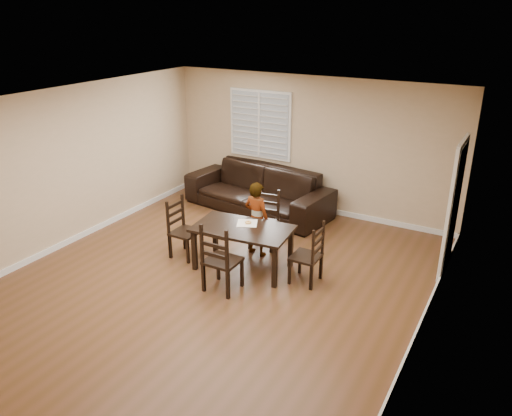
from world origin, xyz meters
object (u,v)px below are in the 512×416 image
Objects in this scene: dining_table at (243,233)px; chair_right at (313,257)px; chair_far at (218,263)px; chair_near at (266,220)px; chair_left at (180,229)px; sofa at (258,190)px; child at (257,219)px; donut at (248,222)px.

chair_right is at bearing -0.54° from dining_table.
chair_far is at bearing -49.97° from chair_right.
chair_right is (1.16, 0.10, -0.18)m from dining_table.
chair_left reaches higher than chair_near.
chair_left is 2.33m from chair_right.
chair_right is 3.04m from sofa.
chair_far reaches higher than chair_right.
chair_near is 1.00× the size of chair_left.
chair_right is at bearing -139.71° from chair_far.
child is at bearing -84.92° from chair_far.
chair_far is 1.07× the size of chair_left.
chair_right is 0.32× the size of sofa.
dining_table is 1.18m from chair_left.
child is at bearing 90.00° from dining_table.
chair_near is 0.93× the size of chair_far.
donut is at bearing -91.15° from chair_near.
donut is at bearing 83.66° from dining_table.
dining_table is 1.25× the size of child.
chair_left is 1.23m from donut.
chair_right is at bearing -3.34° from donut.
chair_right is 0.76× the size of child.
chair_near is at bearing -124.86° from chair_right.
chair_left is at bearing -166.74° from donut.
dining_table is at bearing -92.58° from chair_near.
chair_left is (-1.16, -0.10, -0.17)m from dining_table.
chair_near reaches higher than chair_right.
chair_left reaches higher than chair_right.
chair_far is at bearing -119.55° from chair_left.
chair_near reaches higher than dining_table.
chair_near is (-0.10, 0.97, -0.17)m from dining_table.
donut is (-0.07, 0.99, 0.25)m from chair_far.
chair_near is at bearing 97.50° from donut.
donut is at bearing -56.38° from sofa.
sofa reaches higher than dining_table.
chair_left is at bearing -143.25° from chair_near.
chair_far is 0.84× the size of child.
donut is 0.03× the size of sofa.
sofa is (-0.94, 1.72, -0.20)m from child.
dining_table is at bearing -58.13° from sofa.
chair_near is 1.51m from chair_left.
chair_near is 1.53m from chair_right.
sofa is (-2.15, 2.16, 0.00)m from chair_right.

